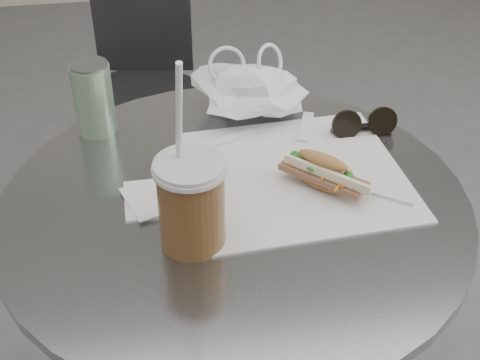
{
  "coord_description": "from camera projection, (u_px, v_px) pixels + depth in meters",
  "views": [
    {
      "loc": [
        -0.12,
        -0.64,
        1.41
      ],
      "look_at": [
        0.01,
        0.18,
        0.79
      ],
      "focal_mm": 50.0,
      "sensor_mm": 36.0,
      "label": 1
    }
  ],
  "objects": [
    {
      "name": "drink_can",
      "position": [
        93.0,
        98.0,
        1.2
      ],
      "size": [
        0.07,
        0.07,
        0.14
      ],
      "color": "#5C9D66",
      "rests_on": "cafe_table"
    },
    {
      "name": "chair_far",
      "position": [
        145.0,
        128.0,
        2.05
      ],
      "size": [
        0.37,
        0.39,
        0.7
      ],
      "rotation": [
        0.0,
        0.0,
        2.99
      ],
      "color": "#2E2E31",
      "rests_on": "ground"
    },
    {
      "name": "plastic_bag",
      "position": [
        250.0,
        93.0,
        1.25
      ],
      "size": [
        0.24,
        0.22,
        0.1
      ],
      "primitive_type": null,
      "rotation": [
        0.0,
        0.0,
        0.39
      ],
      "color": "white",
      "rests_on": "cafe_table"
    },
    {
      "name": "banh_mi",
      "position": [
        323.0,
        173.0,
        1.08
      ],
      "size": [
        0.17,
        0.18,
        0.06
      ],
      "rotation": [
        0.0,
        0.0,
        -0.77
      ],
      "color": "#AE7E41",
      "rests_on": "sandwich_paper"
    },
    {
      "name": "sunglasses",
      "position": [
        364.0,
        125.0,
        1.22
      ],
      "size": [
        0.12,
        0.03,
        0.06
      ],
      "rotation": [
        0.0,
        0.0,
        0.01
      ],
      "color": "black",
      "rests_on": "cafe_table"
    },
    {
      "name": "napkin_stack",
      "position": [
        157.0,
        198.0,
        1.07
      ],
      "size": [
        0.12,
        0.12,
        0.01
      ],
      "color": "white",
      "rests_on": "cafe_table"
    },
    {
      "name": "cafe_table",
      "position": [
        235.0,
        315.0,
        1.24
      ],
      "size": [
        0.76,
        0.76,
        0.74
      ],
      "color": "slate",
      "rests_on": "ground"
    },
    {
      "name": "sandwich_paper",
      "position": [
        296.0,
        175.0,
        1.13
      ],
      "size": [
        0.38,
        0.36,
        0.0
      ],
      "primitive_type": "cube",
      "rotation": [
        0.0,
        0.0,
        0.06
      ],
      "color": "white",
      "rests_on": "cafe_table"
    },
    {
      "name": "iced_coffee",
      "position": [
        191.0,
        202.0,
        0.95
      ],
      "size": [
        0.11,
        0.11,
        0.31
      ],
      "color": "brown",
      "rests_on": "cafe_table"
    }
  ]
}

